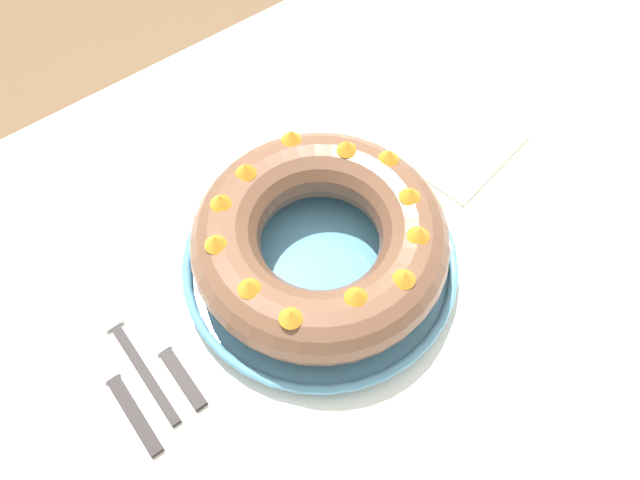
% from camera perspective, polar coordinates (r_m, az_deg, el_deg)
% --- Properties ---
extents(ground_plane, '(8.00, 8.00, 0.00)m').
position_cam_1_polar(ground_plane, '(1.54, -0.35, -16.86)').
color(ground_plane, brown).
extents(dining_table, '(1.59, 0.94, 0.77)m').
position_cam_1_polar(dining_table, '(0.90, -0.58, -6.14)').
color(dining_table, silver).
rests_on(dining_table, ground_plane).
extents(serving_dish, '(0.36, 0.36, 0.03)m').
position_cam_1_polar(serving_dish, '(0.81, 0.00, -2.06)').
color(serving_dish, '#518EB2').
rests_on(serving_dish, dining_table).
extents(bundt_cake, '(0.32, 0.32, 0.10)m').
position_cam_1_polar(bundt_cake, '(0.76, -0.00, 0.03)').
color(bundt_cake, brown).
rests_on(bundt_cake, serving_dish).
extents(fork, '(0.02, 0.21, 0.01)m').
position_cam_1_polar(fork, '(0.81, -17.25, -9.14)').
color(fork, black).
rests_on(fork, dining_table).
extents(serving_knife, '(0.02, 0.24, 0.01)m').
position_cam_1_polar(serving_knife, '(0.80, -18.27, -12.21)').
color(serving_knife, black).
rests_on(serving_knife, dining_table).
extents(cake_knife, '(0.02, 0.19, 0.01)m').
position_cam_1_polar(cake_knife, '(0.79, -13.89, -10.00)').
color(cake_knife, black).
rests_on(cake_knife, dining_table).
extents(napkin, '(0.19, 0.15, 0.00)m').
position_cam_1_polar(napkin, '(0.96, 13.04, 8.11)').
color(napkin, beige).
rests_on(napkin, dining_table).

